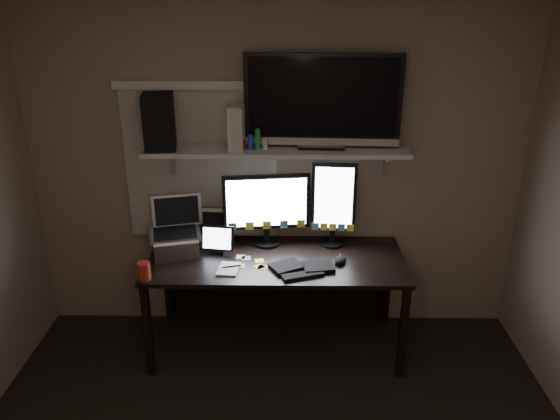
{
  "coord_description": "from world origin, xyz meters",
  "views": [
    {
      "loc": [
        0.07,
        -2.0,
        2.5
      ],
      "look_at": [
        0.03,
        1.25,
        1.17
      ],
      "focal_mm": 35.0,
      "sensor_mm": 36.0,
      "label": 1
    }
  ],
  "objects_px": {
    "tablet": "(217,239)",
    "desk": "(276,272)",
    "monitor_portrait": "(334,204)",
    "laptop": "(175,229)",
    "monitor_landscape": "(266,209)",
    "cup": "(144,271)",
    "game_console": "(238,126)",
    "speaker": "(159,122)",
    "mouse": "(340,260)",
    "tv": "(323,101)",
    "keyboard": "(302,267)"
  },
  "relations": [
    {
      "from": "tablet",
      "to": "desk",
      "type": "bearing_deg",
      "value": 13.36
    },
    {
      "from": "monitor_portrait",
      "to": "laptop",
      "type": "height_order",
      "value": "monitor_portrait"
    },
    {
      "from": "monitor_landscape",
      "to": "cup",
      "type": "xyz_separation_m",
      "value": [
        -0.78,
        -0.54,
        -0.22
      ]
    },
    {
      "from": "desk",
      "to": "monitor_portrait",
      "type": "bearing_deg",
      "value": 15.42
    },
    {
      "from": "monitor_landscape",
      "to": "game_console",
      "type": "bearing_deg",
      "value": -175.17
    },
    {
      "from": "game_console",
      "to": "speaker",
      "type": "height_order",
      "value": "speaker"
    },
    {
      "from": "laptop",
      "to": "game_console",
      "type": "relative_size",
      "value": 1.34
    },
    {
      "from": "monitor_landscape",
      "to": "monitor_portrait",
      "type": "xyz_separation_m",
      "value": [
        0.48,
        -0.0,
        0.04
      ]
    },
    {
      "from": "monitor_landscape",
      "to": "tablet",
      "type": "relative_size",
      "value": 2.61
    },
    {
      "from": "monitor_portrait",
      "to": "mouse",
      "type": "height_order",
      "value": "monitor_portrait"
    },
    {
      "from": "mouse",
      "to": "monitor_portrait",
      "type": "bearing_deg",
      "value": 116.24
    },
    {
      "from": "tv",
      "to": "laptop",
      "type": "bearing_deg",
      "value": -168.34
    },
    {
      "from": "monitor_portrait",
      "to": "laptop",
      "type": "bearing_deg",
      "value": -166.35
    },
    {
      "from": "cup",
      "to": "monitor_portrait",
      "type": "bearing_deg",
      "value": 23.18
    },
    {
      "from": "monitor_landscape",
      "to": "tablet",
      "type": "bearing_deg",
      "value": -163.25
    },
    {
      "from": "tablet",
      "to": "mouse",
      "type": "bearing_deg",
      "value": -0.94
    },
    {
      "from": "monitor_portrait",
      "to": "mouse",
      "type": "xyz_separation_m",
      "value": [
        0.04,
        -0.29,
        -0.3
      ]
    },
    {
      "from": "mouse",
      "to": "tv",
      "type": "relative_size",
      "value": 0.12
    },
    {
      "from": "laptop",
      "to": "monitor_portrait",
      "type": "bearing_deg",
      "value": -5.33
    },
    {
      "from": "speaker",
      "to": "cup",
      "type": "bearing_deg",
      "value": -106.59
    },
    {
      "from": "mouse",
      "to": "laptop",
      "type": "distance_m",
      "value": 1.18
    },
    {
      "from": "tablet",
      "to": "speaker",
      "type": "bearing_deg",
      "value": 175.02
    },
    {
      "from": "tablet",
      "to": "tv",
      "type": "bearing_deg",
      "value": 18.99
    },
    {
      "from": "mouse",
      "to": "game_console",
      "type": "bearing_deg",
      "value": 179.32
    },
    {
      "from": "tv",
      "to": "game_console",
      "type": "bearing_deg",
      "value": -175.0
    },
    {
      "from": "desk",
      "to": "monitor_portrait",
      "type": "distance_m",
      "value": 0.65
    },
    {
      "from": "desk",
      "to": "mouse",
      "type": "height_order",
      "value": "mouse"
    },
    {
      "from": "cup",
      "to": "tv",
      "type": "height_order",
      "value": "tv"
    },
    {
      "from": "mouse",
      "to": "laptop",
      "type": "xyz_separation_m",
      "value": [
        -1.16,
        0.12,
        0.18
      ]
    },
    {
      "from": "keyboard",
      "to": "speaker",
      "type": "relative_size",
      "value": 1.17
    },
    {
      "from": "game_console",
      "to": "monitor_landscape",
      "type": "bearing_deg",
      "value": 24.69
    },
    {
      "from": "keyboard",
      "to": "laptop",
      "type": "relative_size",
      "value": 1.09
    },
    {
      "from": "laptop",
      "to": "game_console",
      "type": "distance_m",
      "value": 0.85
    },
    {
      "from": "monitor_portrait",
      "to": "tablet",
      "type": "xyz_separation_m",
      "value": [
        -0.83,
        -0.15,
        -0.21
      ]
    },
    {
      "from": "keyboard",
      "to": "mouse",
      "type": "xyz_separation_m",
      "value": [
        0.27,
        0.09,
        0.01
      ]
    },
    {
      "from": "desk",
      "to": "laptop",
      "type": "height_order",
      "value": "laptop"
    },
    {
      "from": "keyboard",
      "to": "tv",
      "type": "xyz_separation_m",
      "value": [
        0.13,
        0.37,
        1.05
      ]
    },
    {
      "from": "monitor_portrait",
      "to": "laptop",
      "type": "xyz_separation_m",
      "value": [
        -1.13,
        -0.17,
        -0.12
      ]
    },
    {
      "from": "mouse",
      "to": "speaker",
      "type": "distance_m",
      "value": 1.55
    },
    {
      "from": "keyboard",
      "to": "cup",
      "type": "distance_m",
      "value": 1.05
    },
    {
      "from": "monitor_landscape",
      "to": "tv",
      "type": "relative_size",
      "value": 0.6
    },
    {
      "from": "desk",
      "to": "laptop",
      "type": "xyz_separation_m",
      "value": [
        -0.71,
        -0.06,
        0.37
      ]
    },
    {
      "from": "monitor_landscape",
      "to": "keyboard",
      "type": "bearing_deg",
      "value": -63.78
    },
    {
      "from": "tablet",
      "to": "game_console",
      "type": "relative_size",
      "value": 0.82
    },
    {
      "from": "monitor_landscape",
      "to": "mouse",
      "type": "distance_m",
      "value": 0.65
    },
    {
      "from": "monitor_portrait",
      "to": "keyboard",
      "type": "height_order",
      "value": "monitor_portrait"
    },
    {
      "from": "laptop",
      "to": "speaker",
      "type": "bearing_deg",
      "value": 109.26
    },
    {
      "from": "desk",
      "to": "speaker",
      "type": "relative_size",
      "value": 4.87
    },
    {
      "from": "speaker",
      "to": "monitor_landscape",
      "type": "bearing_deg",
      "value": -3.24
    },
    {
      "from": "keyboard",
      "to": "laptop",
      "type": "xyz_separation_m",
      "value": [
        -0.9,
        0.21,
        0.18
      ]
    }
  ]
}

